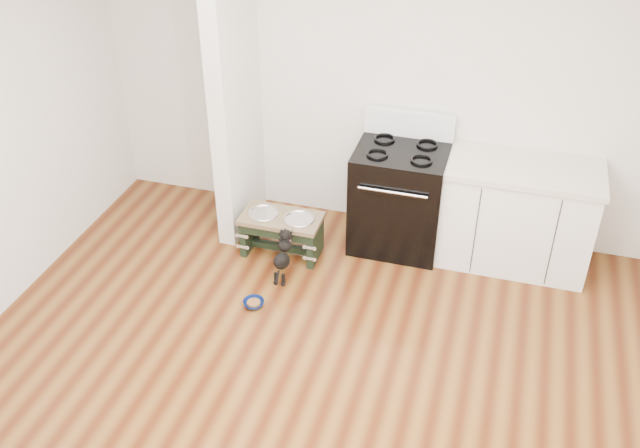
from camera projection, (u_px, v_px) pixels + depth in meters
The scene contains 8 objects.
ground at pixel (294, 418), 4.67m from camera, with size 5.00×5.00×0.00m, color #4C200D.
room_shell at pixel (287, 211), 3.77m from camera, with size 5.00×5.00×5.00m.
partition_wall at pixel (234, 84), 5.87m from camera, with size 0.15×0.80×2.70m, color silver.
oven_range at pixel (399, 196), 6.07m from camera, with size 0.76×0.69×1.14m.
cabinet_run at pixel (517, 215), 5.87m from camera, with size 1.24×0.64×0.91m.
dog_feeder at pixel (281, 227), 6.05m from camera, with size 0.68×0.36×0.39m.
puppy at pixel (283, 255), 5.79m from camera, with size 0.12×0.35×0.42m.
floor_bowl at pixel (254, 303), 5.59m from camera, with size 0.21×0.21×0.05m.
Camera 1 is at (1.06, -2.99, 3.66)m, focal length 40.00 mm.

